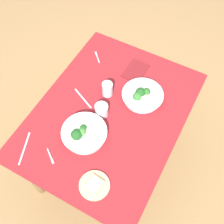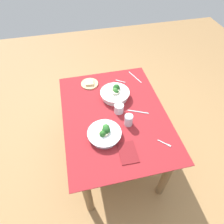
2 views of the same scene
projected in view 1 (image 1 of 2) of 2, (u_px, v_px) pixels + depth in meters
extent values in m
plane|color=#9E7547|center=(110.00, 157.00, 2.42)|extent=(6.00, 6.00, 0.00)
cube|color=maroon|center=(109.00, 114.00, 1.83)|extent=(1.19, 0.89, 0.01)
cube|color=brown|center=(109.00, 115.00, 1.85)|extent=(1.15, 0.86, 0.02)
cylinder|color=brown|center=(102.00, 76.00, 2.46)|extent=(0.07, 0.07, 0.67)
cylinder|color=brown|center=(32.00, 175.00, 2.00)|extent=(0.07, 0.07, 0.67)
cylinder|color=brown|center=(178.00, 109.00, 2.28)|extent=(0.07, 0.07, 0.67)
cylinder|color=white|center=(142.00, 97.00, 1.87)|extent=(0.24, 0.24, 0.04)
cylinder|color=white|center=(143.00, 94.00, 1.85)|extent=(0.27, 0.27, 0.01)
sphere|color=#286023|center=(146.00, 92.00, 1.84)|extent=(0.05, 0.05, 0.05)
sphere|color=#1E511E|center=(141.00, 93.00, 1.85)|extent=(0.06, 0.06, 0.06)
sphere|color=#1E511E|center=(140.00, 93.00, 1.84)|extent=(0.06, 0.06, 0.06)
sphere|color=#33702D|center=(137.00, 97.00, 1.83)|extent=(0.06, 0.06, 0.06)
cylinder|color=beige|center=(143.00, 93.00, 1.84)|extent=(0.09, 0.09, 0.01)
cylinder|color=white|center=(85.00, 134.00, 1.72)|extent=(0.24, 0.24, 0.05)
cylinder|color=white|center=(84.00, 132.00, 1.69)|extent=(0.27, 0.27, 0.01)
sphere|color=#1E511E|center=(77.00, 135.00, 1.67)|extent=(0.07, 0.07, 0.07)
sphere|color=#1E511E|center=(83.00, 128.00, 1.69)|extent=(0.05, 0.05, 0.05)
sphere|color=#3D7A33|center=(82.00, 132.00, 1.68)|extent=(0.05, 0.05, 0.05)
sphere|color=#1E511E|center=(82.00, 132.00, 1.69)|extent=(0.04, 0.04, 0.04)
cylinder|color=beige|center=(84.00, 130.00, 1.69)|extent=(0.08, 0.08, 0.01)
cylinder|color=#D6B27A|center=(94.00, 185.00, 1.58)|extent=(0.17, 0.17, 0.01)
cube|color=#CCB284|center=(94.00, 185.00, 1.57)|extent=(0.09, 0.09, 0.02)
cylinder|color=silver|center=(102.00, 110.00, 1.79)|extent=(0.08, 0.08, 0.08)
cylinder|color=silver|center=(107.00, 89.00, 1.87)|extent=(0.07, 0.07, 0.10)
cube|color=#B7B7BC|center=(98.00, 59.00, 2.07)|extent=(0.06, 0.06, 0.00)
cube|color=#B7B7BC|center=(96.00, 53.00, 2.10)|extent=(0.03, 0.03, 0.00)
cube|color=#B7B7BC|center=(50.00, 154.00, 1.68)|extent=(0.05, 0.07, 0.00)
cube|color=#B7B7BC|center=(53.00, 161.00, 1.66)|extent=(0.03, 0.03, 0.00)
cube|color=#B7B7BC|center=(24.00, 148.00, 1.70)|extent=(0.20, 0.08, 0.00)
cube|color=#B7B7BC|center=(83.00, 98.00, 1.89)|extent=(0.09, 0.17, 0.00)
cube|color=maroon|center=(135.00, 71.00, 2.01)|extent=(0.19, 0.14, 0.01)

